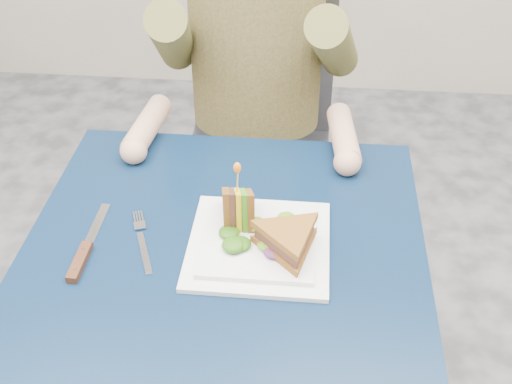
# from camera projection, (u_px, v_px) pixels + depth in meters

# --- Properties ---
(table) EXTENTS (0.75, 0.75, 0.73)m
(table) POSITION_uv_depth(u_px,v_px,m) (225.00, 277.00, 1.24)
(table) COLOR black
(table) RESTS_ON ground
(chair) EXTENTS (0.42, 0.40, 0.93)m
(chair) POSITION_uv_depth(u_px,v_px,m) (259.00, 124.00, 1.90)
(chair) COLOR #47474C
(chair) RESTS_ON ground
(diner) EXTENTS (0.54, 0.59, 0.74)m
(diner) POSITION_uv_depth(u_px,v_px,m) (256.00, 18.00, 1.58)
(diner) COLOR brown
(diner) RESTS_ON chair
(plate) EXTENTS (0.26, 0.26, 0.02)m
(plate) POSITION_uv_depth(u_px,v_px,m) (259.00, 243.00, 1.19)
(plate) COLOR white
(plate) RESTS_ON table
(sandwich_flat) EXTENTS (0.21, 0.21, 0.05)m
(sandwich_flat) POSITION_uv_depth(u_px,v_px,m) (288.00, 240.00, 1.14)
(sandwich_flat) COLOR brown
(sandwich_flat) RESTS_ON plate
(sandwich_upright) EXTENTS (0.08, 0.13, 0.13)m
(sandwich_upright) POSITION_uv_depth(u_px,v_px,m) (238.00, 208.00, 1.20)
(sandwich_upright) COLOR brown
(sandwich_upright) RESTS_ON plate
(fork) EXTENTS (0.08, 0.17, 0.01)m
(fork) POSITION_uv_depth(u_px,v_px,m) (143.00, 243.00, 1.20)
(fork) COLOR silver
(fork) RESTS_ON table
(knife) EXTENTS (0.02, 0.22, 0.02)m
(knife) POSITION_uv_depth(u_px,v_px,m) (83.00, 255.00, 1.17)
(knife) COLOR silver
(knife) RESTS_ON table
(toothpick) EXTENTS (0.01, 0.01, 0.06)m
(toothpick) POSITION_uv_depth(u_px,v_px,m) (238.00, 180.00, 1.16)
(toothpick) COLOR tan
(toothpick) RESTS_ON sandwich_upright
(toothpick_frill) EXTENTS (0.01, 0.01, 0.02)m
(toothpick_frill) POSITION_uv_depth(u_px,v_px,m) (237.00, 168.00, 1.14)
(toothpick_frill) COLOR orange
(toothpick_frill) RESTS_ON sandwich_upright
(lettuce_spill) EXTENTS (0.15, 0.13, 0.02)m
(lettuce_spill) POSITION_uv_depth(u_px,v_px,m) (262.00, 231.00, 1.18)
(lettuce_spill) COLOR #337A14
(lettuce_spill) RESTS_ON plate
(onion_ring) EXTENTS (0.04, 0.04, 0.02)m
(onion_ring) POSITION_uv_depth(u_px,v_px,m) (267.00, 231.00, 1.17)
(onion_ring) COLOR #9E4C7A
(onion_ring) RESTS_ON plate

